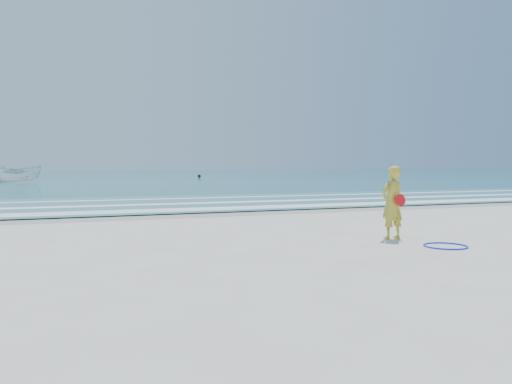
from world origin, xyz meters
name	(u,v)px	position (x,y,z in m)	size (l,w,h in m)	color
ground	(343,259)	(0.00, 0.00, 0.00)	(400.00, 400.00, 0.00)	silver
wet_sand	(206,214)	(0.00, 9.00, 0.00)	(400.00, 2.40, 0.00)	#B2A893
ocean	(85,174)	(0.00, 105.00, 0.02)	(400.00, 190.00, 0.04)	#19727F
shallow	(175,203)	(0.00, 14.00, 0.04)	(400.00, 10.00, 0.01)	#59B7AD
foam_near	(197,209)	(0.00, 10.30, 0.05)	(400.00, 1.40, 0.01)	white
foam_mid	(179,204)	(0.00, 13.20, 0.05)	(400.00, 0.90, 0.01)	white
foam_far	(164,199)	(0.00, 16.50, 0.05)	(400.00, 0.60, 0.01)	white
hoop	(446,246)	(2.66, 0.39, 0.02)	(0.88, 0.88, 0.03)	#0D21F8
boat	(18,174)	(-8.58, 45.67, 0.91)	(1.70, 4.51, 1.74)	white
buoy	(199,176)	(13.20, 59.77, 0.26)	(0.45, 0.45, 0.45)	black
woman	(392,203)	(2.29, 1.68, 0.83)	(0.66, 0.49, 1.65)	gold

